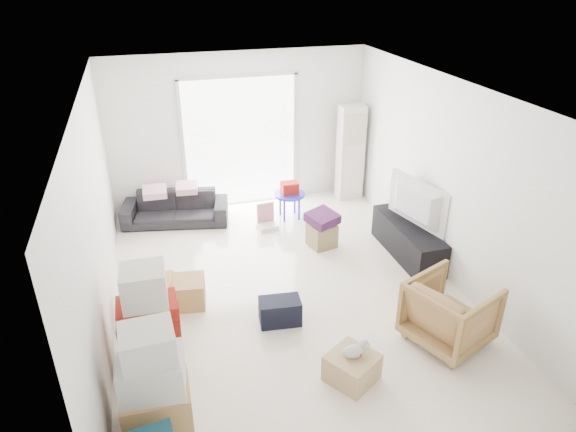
{
  "coord_description": "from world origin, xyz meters",
  "views": [
    {
      "loc": [
        -1.59,
        -5.51,
        4.04
      ],
      "look_at": [
        0.06,
        0.2,
        1.04
      ],
      "focal_mm": 32.0,
      "sensor_mm": 36.0,
      "label": 1
    }
  ],
  "objects_px": {
    "television": "(410,220)",
    "wood_crate": "(352,367)",
    "ac_tower": "(350,153)",
    "tv_console": "(408,240)",
    "kids_table": "(290,193)",
    "ottoman": "(322,235)",
    "armchair": "(450,310)",
    "sofa": "(175,204)"
  },
  "relations": [
    {
      "from": "armchair",
      "to": "kids_table",
      "type": "xyz_separation_m",
      "value": [
        -0.87,
        3.59,
        0.03
      ]
    },
    {
      "from": "ottoman",
      "to": "wood_crate",
      "type": "height_order",
      "value": "ottoman"
    },
    {
      "from": "ac_tower",
      "to": "ottoman",
      "type": "distance_m",
      "value": 2.05
    },
    {
      "from": "ac_tower",
      "to": "tv_console",
      "type": "bearing_deg",
      "value": -88.71
    },
    {
      "from": "television",
      "to": "sofa",
      "type": "height_order",
      "value": "sofa"
    },
    {
      "from": "tv_console",
      "to": "ottoman",
      "type": "xyz_separation_m",
      "value": [
        -1.14,
        0.63,
        -0.07
      ]
    },
    {
      "from": "television",
      "to": "kids_table",
      "type": "distance_m",
      "value": 2.18
    },
    {
      "from": "ac_tower",
      "to": "television",
      "type": "relative_size",
      "value": 1.49
    },
    {
      "from": "television",
      "to": "wood_crate",
      "type": "bearing_deg",
      "value": 126.46
    },
    {
      "from": "sofa",
      "to": "wood_crate",
      "type": "relative_size",
      "value": 3.74
    },
    {
      "from": "television",
      "to": "sofa",
      "type": "distance_m",
      "value": 3.87
    },
    {
      "from": "television",
      "to": "armchair",
      "type": "distance_m",
      "value": 1.95
    },
    {
      "from": "kids_table",
      "to": "wood_crate",
      "type": "distance_m",
      "value": 3.9
    },
    {
      "from": "tv_console",
      "to": "television",
      "type": "relative_size",
      "value": 1.31
    },
    {
      "from": "ac_tower",
      "to": "armchair",
      "type": "xyz_separation_m",
      "value": [
        -0.43,
        -4.11,
        -0.44
      ]
    },
    {
      "from": "television",
      "to": "sofa",
      "type": "xyz_separation_m",
      "value": [
        -3.25,
        2.07,
        -0.25
      ]
    },
    {
      "from": "ottoman",
      "to": "armchair",
      "type": "bearing_deg",
      "value": -75.11
    },
    {
      "from": "kids_table",
      "to": "ac_tower",
      "type": "bearing_deg",
      "value": 21.64
    },
    {
      "from": "kids_table",
      "to": "television",
      "type": "bearing_deg",
      "value": -51.66
    },
    {
      "from": "armchair",
      "to": "kids_table",
      "type": "distance_m",
      "value": 3.69
    },
    {
      "from": "television",
      "to": "armchair",
      "type": "height_order",
      "value": "armchair"
    },
    {
      "from": "television",
      "to": "wood_crate",
      "type": "relative_size",
      "value": 2.52
    },
    {
      "from": "ac_tower",
      "to": "kids_table",
      "type": "distance_m",
      "value": 1.46
    },
    {
      "from": "sofa",
      "to": "ottoman",
      "type": "xyz_separation_m",
      "value": [
        2.11,
        -1.45,
        -0.15
      ]
    },
    {
      "from": "tv_console",
      "to": "kids_table",
      "type": "xyz_separation_m",
      "value": [
        -1.35,
        1.71,
        0.21
      ]
    },
    {
      "from": "ac_tower",
      "to": "wood_crate",
      "type": "bearing_deg",
      "value": -111.66
    },
    {
      "from": "tv_console",
      "to": "wood_crate",
      "type": "relative_size",
      "value": 3.3
    },
    {
      "from": "ac_tower",
      "to": "ottoman",
      "type": "relative_size",
      "value": 4.64
    },
    {
      "from": "ac_tower",
      "to": "sofa",
      "type": "height_order",
      "value": "ac_tower"
    },
    {
      "from": "television",
      "to": "ac_tower",
      "type": "bearing_deg",
      "value": -12.59
    },
    {
      "from": "sofa",
      "to": "ottoman",
      "type": "bearing_deg",
      "value": -22.87
    },
    {
      "from": "armchair",
      "to": "ac_tower",
      "type": "bearing_deg",
      "value": -28.19
    },
    {
      "from": "ac_tower",
      "to": "wood_crate",
      "type": "xyz_separation_m",
      "value": [
        -1.74,
        -4.38,
        -0.72
      ]
    },
    {
      "from": "kids_table",
      "to": "wood_crate",
      "type": "height_order",
      "value": "kids_table"
    },
    {
      "from": "ottoman",
      "to": "wood_crate",
      "type": "distance_m",
      "value": 2.86
    },
    {
      "from": "tv_console",
      "to": "sofa",
      "type": "height_order",
      "value": "sofa"
    },
    {
      "from": "ottoman",
      "to": "wood_crate",
      "type": "bearing_deg",
      "value": -103.07
    },
    {
      "from": "wood_crate",
      "to": "tv_console",
      "type": "bearing_deg",
      "value": 50.33
    },
    {
      "from": "ac_tower",
      "to": "sofa",
      "type": "bearing_deg",
      "value": -177.32
    },
    {
      "from": "television",
      "to": "wood_crate",
      "type": "height_order",
      "value": "television"
    },
    {
      "from": "wood_crate",
      "to": "ottoman",
      "type": "bearing_deg",
      "value": 76.93
    },
    {
      "from": "tv_console",
      "to": "ottoman",
      "type": "height_order",
      "value": "tv_console"
    }
  ]
}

